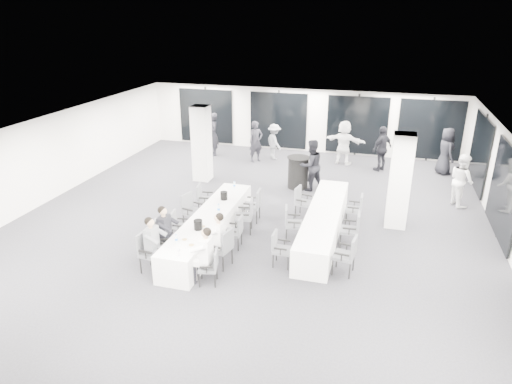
{
  "coord_description": "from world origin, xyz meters",
  "views": [
    {
      "loc": [
        3.55,
        -11.94,
        5.92
      ],
      "look_at": [
        0.24,
        -0.2,
        1.09
      ],
      "focal_mm": 32.0,
      "sensor_mm": 36.0,
      "label": 1
    }
  ],
  "objects_px": {
    "chair_main_left_fourth": "(191,208)",
    "standing_guest_f": "(344,140)",
    "chair_main_left_mid": "(178,224)",
    "standing_guest_a": "(256,139)",
    "chair_side_left_far": "(302,200)",
    "chair_side_right_mid": "(353,227)",
    "chair_side_left_mid": "(291,221)",
    "chair_side_right_near": "(348,253)",
    "banquet_table_side": "(323,223)",
    "chair_main_right_fourth": "(247,214)",
    "banquet_table_main": "(210,228)",
    "standing_guest_d": "(382,146)",
    "cocktail_table": "(298,172)",
    "chair_main_right_second": "(223,246)",
    "chair_main_right_near": "(211,265)",
    "standing_guest_g": "(213,132)",
    "ice_bucket_far": "(224,196)",
    "chair_main_left_second": "(161,237)",
    "chair_main_right_far": "(254,203)",
    "chair_side_left_near": "(279,247)",
    "chair_main_right_mid": "(236,230)",
    "standing_guest_c": "(274,139)",
    "standing_guest_h": "(462,177)",
    "chair_main_left_far": "(204,197)",
    "chair_side_right_far": "(356,207)",
    "standing_guest_e": "(446,148)",
    "chair_main_left_near": "(149,249)",
    "standing_guest_b": "(311,162)",
    "ice_bucket_near": "(198,225)"
  },
  "relations": [
    {
      "from": "chair_main_left_mid",
      "to": "standing_guest_e",
      "type": "distance_m",
      "value": 11.05
    },
    {
      "from": "standing_guest_f",
      "to": "chair_side_right_far",
      "type": "bearing_deg",
      "value": 114.36
    },
    {
      "from": "standing_guest_g",
      "to": "ice_bucket_far",
      "type": "bearing_deg",
      "value": -12.12
    },
    {
      "from": "chair_main_left_mid",
      "to": "chair_main_left_far",
      "type": "height_order",
      "value": "chair_main_left_far"
    },
    {
      "from": "chair_main_left_far",
      "to": "standing_guest_c",
      "type": "distance_m",
      "value": 6.24
    },
    {
      "from": "standing_guest_g",
      "to": "standing_guest_h",
      "type": "relative_size",
      "value": 1.08
    },
    {
      "from": "chair_main_right_near",
      "to": "standing_guest_a",
      "type": "bearing_deg",
      "value": -4.05
    },
    {
      "from": "standing_guest_f",
      "to": "standing_guest_a",
      "type": "bearing_deg",
      "value": 25.84
    },
    {
      "from": "banquet_table_side",
      "to": "chair_main_right_fourth",
      "type": "distance_m",
      "value": 2.19
    },
    {
      "from": "chair_main_left_mid",
      "to": "chair_main_right_mid",
      "type": "bearing_deg",
      "value": 84.22
    },
    {
      "from": "chair_side_right_near",
      "to": "chair_main_left_far",
      "type": "bearing_deg",
      "value": 70.58
    },
    {
      "from": "chair_side_left_near",
      "to": "standing_guest_d",
      "type": "xyz_separation_m",
      "value": [
        2.24,
        8.27,
        0.51
      ]
    },
    {
      "from": "chair_side_left_far",
      "to": "banquet_table_main",
      "type": "bearing_deg",
      "value": -31.91
    },
    {
      "from": "chair_main_left_near",
      "to": "standing_guest_h",
      "type": "relative_size",
      "value": 0.52
    },
    {
      "from": "standing_guest_h",
      "to": "banquet_table_side",
      "type": "bearing_deg",
      "value": 106.26
    },
    {
      "from": "standing_guest_a",
      "to": "standing_guest_c",
      "type": "bearing_deg",
      "value": -6.25
    },
    {
      "from": "chair_main_right_far",
      "to": "chair_side_left_near",
      "type": "relative_size",
      "value": 1.12
    },
    {
      "from": "chair_main_right_second",
      "to": "standing_guest_b",
      "type": "distance_m",
      "value": 5.99
    },
    {
      "from": "chair_main_left_near",
      "to": "standing_guest_d",
      "type": "bearing_deg",
      "value": 155.81
    },
    {
      "from": "chair_main_right_fourth",
      "to": "chair_main_right_far",
      "type": "relative_size",
      "value": 0.99
    },
    {
      "from": "cocktail_table",
      "to": "chair_main_right_second",
      "type": "xyz_separation_m",
      "value": [
        -0.74,
        -5.94,
        0.0
      ]
    },
    {
      "from": "chair_side_left_far",
      "to": "standing_guest_f",
      "type": "relative_size",
      "value": 0.46
    },
    {
      "from": "chair_main_left_mid",
      "to": "standing_guest_a",
      "type": "height_order",
      "value": "standing_guest_a"
    },
    {
      "from": "chair_side_left_mid",
      "to": "chair_side_left_near",
      "type": "bearing_deg",
      "value": -11.49
    },
    {
      "from": "chair_main_left_mid",
      "to": "chair_main_right_mid",
      "type": "distance_m",
      "value": 1.65
    },
    {
      "from": "chair_side_left_far",
      "to": "standing_guest_f",
      "type": "xyz_separation_m",
      "value": [
        0.71,
        5.68,
        0.5
      ]
    },
    {
      "from": "chair_main_right_fourth",
      "to": "standing_guest_a",
      "type": "xyz_separation_m",
      "value": [
        -1.56,
        6.51,
        0.41
      ]
    },
    {
      "from": "chair_main_left_mid",
      "to": "chair_main_right_near",
      "type": "distance_m",
      "value": 2.42
    },
    {
      "from": "chair_main_left_fourth",
      "to": "chair_side_left_far",
      "type": "bearing_deg",
      "value": 132.77
    },
    {
      "from": "chair_main_left_fourth",
      "to": "standing_guest_f",
      "type": "xyz_separation_m",
      "value": [
        3.7,
        7.29,
        0.46
      ]
    },
    {
      "from": "chair_main_right_fourth",
      "to": "ice_bucket_near",
      "type": "xyz_separation_m",
      "value": [
        -0.79,
        -1.64,
        0.31
      ]
    },
    {
      "from": "banquet_table_side",
      "to": "chair_side_right_mid",
      "type": "height_order",
      "value": "chair_side_right_mid"
    },
    {
      "from": "standing_guest_d",
      "to": "standing_guest_a",
      "type": "bearing_deg",
      "value": -49.51
    },
    {
      "from": "chair_side_left_far",
      "to": "standing_guest_h",
      "type": "relative_size",
      "value": 0.48
    },
    {
      "from": "banquet_table_main",
      "to": "standing_guest_d",
      "type": "height_order",
      "value": "standing_guest_d"
    },
    {
      "from": "standing_guest_a",
      "to": "chair_main_left_fourth",
      "type": "bearing_deg",
      "value": -136.78
    },
    {
      "from": "chair_main_left_second",
      "to": "chair_main_right_far",
      "type": "height_order",
      "value": "chair_main_left_second"
    },
    {
      "from": "banquet_table_side",
      "to": "standing_guest_a",
      "type": "height_order",
      "value": "standing_guest_a"
    },
    {
      "from": "banquet_table_main",
      "to": "banquet_table_side",
      "type": "relative_size",
      "value": 1.0
    },
    {
      "from": "chair_side_left_far",
      "to": "chair_side_right_mid",
      "type": "distance_m",
      "value": 2.29
    },
    {
      "from": "banquet_table_side",
      "to": "standing_guest_c",
      "type": "distance_m",
      "value": 7.34
    },
    {
      "from": "standing_guest_g",
      "to": "chair_side_right_far",
      "type": "bearing_deg",
      "value": 14.85
    },
    {
      "from": "chair_side_left_mid",
      "to": "chair_side_right_near",
      "type": "distance_m",
      "value": 2.19
    },
    {
      "from": "chair_main_right_second",
      "to": "chair_side_right_mid",
      "type": "xyz_separation_m",
      "value": [
        2.98,
        1.95,
        -0.03
      ]
    },
    {
      "from": "cocktail_table",
      "to": "chair_main_right_second",
      "type": "relative_size",
      "value": 1.12
    },
    {
      "from": "chair_main_left_second",
      "to": "chair_side_right_near",
      "type": "distance_m",
      "value": 4.68
    },
    {
      "from": "chair_main_left_mid",
      "to": "chair_side_right_near",
      "type": "xyz_separation_m",
      "value": [
        4.64,
        -0.49,
        0.07
      ]
    },
    {
      "from": "standing_guest_c",
      "to": "standing_guest_a",
      "type": "bearing_deg",
      "value": 88.68
    },
    {
      "from": "standing_guest_f",
      "to": "chair_side_right_mid",
      "type": "bearing_deg",
      "value": 112.51
    },
    {
      "from": "standing_guest_h",
      "to": "standing_guest_d",
      "type": "bearing_deg",
      "value": 16.97
    }
  ]
}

